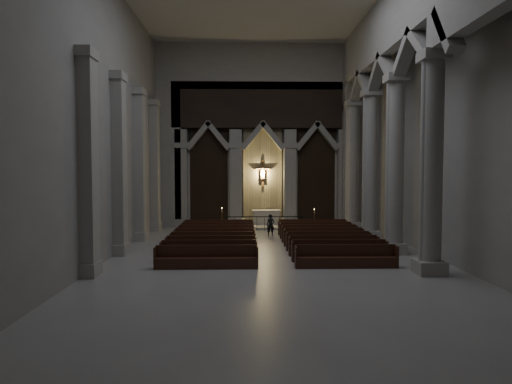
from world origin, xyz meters
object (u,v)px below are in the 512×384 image
candle_stand_right (314,225)px  pews (270,242)px  altar_rail (264,221)px  worshipper (271,225)px  candle_stand_left (222,225)px  altar (266,217)px

candle_stand_right → pews: bearing=-117.1°
altar_rail → worshipper: worshipper is taller
candle_stand_left → worshipper: size_ratio=1.17×
altar → candle_stand_right: size_ratio=1.36×
altar → candle_stand_left: candle_stand_left is taller
altar_rail → candle_stand_left: 2.62m
candle_stand_left → candle_stand_right: candle_stand_left is taller
worshipper → candle_stand_right: bearing=34.5°
worshipper → altar: bearing=89.3°
candle_stand_left → worshipper: bearing=-35.6°
candle_stand_left → candle_stand_right: (5.67, -0.03, -0.02)m
altar → worshipper: 4.22m
candle_stand_left → pews: (2.61, -6.01, -0.10)m
altar → candle_stand_left: (-2.83, -2.16, -0.23)m
candle_stand_left → pews: size_ratio=0.15×
candle_stand_left → candle_stand_right: size_ratio=1.05×
candle_stand_right → worshipper: size_ratio=1.11×
candle_stand_left → candle_stand_right: 5.67m
pews → worshipper: 3.98m
candle_stand_right → altar_rail: bearing=179.0°
altar → candle_stand_right: bearing=-37.7°
altar → altar_rail: (-0.22, -2.14, -0.01)m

